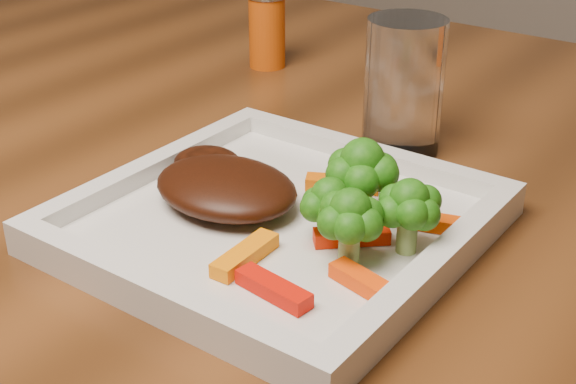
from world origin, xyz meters
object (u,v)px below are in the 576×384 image
Objects in this scene: steak at (226,187)px; dining_table at (159,363)px; drinking_glass at (404,87)px; spice_shaker at (267,27)px; plate at (277,226)px.

dining_table is at bearing 148.70° from steak.
steak is at bearing -102.93° from drinking_glass.
steak is at bearing -31.30° from dining_table.
drinking_glass is at bearing -26.62° from spice_shaker.
dining_table is at bearing 153.09° from plate.
steak is at bearing -57.46° from spice_shaker.
plate is at bearing -26.91° from dining_table.
dining_table is at bearing -116.08° from spice_shaker.
drinking_glass is (0.00, 0.18, 0.05)m from plate.
plate reaches higher than dining_table.
spice_shaker is 0.77× the size of drinking_glass.
drinking_glass is at bearing 77.07° from steak.
spice_shaker is (-0.24, 0.31, 0.04)m from plate.
spice_shaker reaches higher than dining_table.
plate is at bearing -51.68° from spice_shaker.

